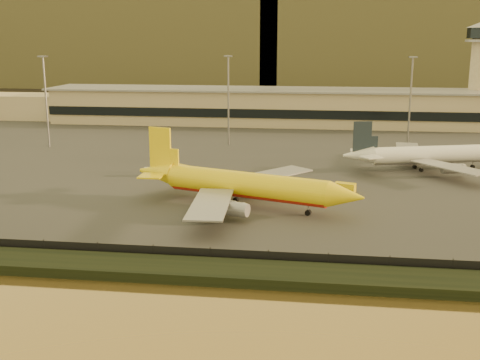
% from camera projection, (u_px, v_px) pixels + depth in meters
% --- Properties ---
extents(ground, '(900.00, 900.00, 0.00)m').
position_uv_depth(ground, '(213.00, 235.00, 95.31)').
color(ground, black).
rests_on(ground, ground).
extents(embankment, '(320.00, 7.00, 1.40)m').
position_uv_depth(embankment, '(190.00, 270.00, 78.77)').
color(embankment, black).
rests_on(embankment, ground).
extents(tarmac, '(320.00, 220.00, 0.20)m').
position_uv_depth(tarmac, '(268.00, 138.00, 186.86)').
color(tarmac, '#2D2D2D').
rests_on(tarmac, ground).
extents(perimeter_fence, '(300.00, 0.05, 2.20)m').
position_uv_depth(perimeter_fence, '(196.00, 255.00, 82.48)').
color(perimeter_fence, black).
rests_on(perimeter_fence, tarmac).
extents(terminal_building, '(202.00, 25.00, 12.60)m').
position_uv_depth(terminal_building, '(236.00, 106.00, 216.81)').
color(terminal_building, tan).
rests_on(terminal_building, tarmac).
extents(control_tower, '(11.20, 11.20, 35.50)m').
position_uv_depth(control_tower, '(480.00, 64.00, 207.31)').
color(control_tower, tan).
rests_on(control_tower, tarmac).
extents(apron_light_masts, '(152.20, 12.20, 25.40)m').
position_uv_depth(apron_light_masts, '(317.00, 94.00, 161.99)').
color(apron_light_masts, slate).
rests_on(apron_light_masts, tarmac).
extents(distant_hills, '(470.00, 160.00, 70.00)m').
position_uv_depth(distant_hills, '(271.00, 36.00, 418.54)').
color(distant_hills, brown).
rests_on(distant_hills, ground).
extents(dhl_cargo_jet, '(44.12, 42.01, 13.51)m').
position_uv_depth(dhl_cargo_jet, '(243.00, 185.00, 109.52)').
color(dhl_cargo_jet, yellow).
rests_on(dhl_cargo_jet, tarmac).
extents(white_narrowbody_jet, '(40.32, 38.42, 11.80)m').
position_uv_depth(white_narrowbody_jet, '(428.00, 155.00, 140.11)').
color(white_narrowbody_jet, white).
rests_on(white_narrowbody_jet, tarmac).
extents(gse_vehicle_yellow, '(4.46, 2.94, 1.84)m').
position_uv_depth(gse_vehicle_yellow, '(345.00, 187.00, 120.61)').
color(gse_vehicle_yellow, yellow).
rests_on(gse_vehicle_yellow, tarmac).
extents(gse_vehicle_white, '(4.43, 2.84, 1.84)m').
position_uv_depth(gse_vehicle_white, '(154.00, 172.00, 134.73)').
color(gse_vehicle_white, white).
rests_on(gse_vehicle_white, tarmac).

